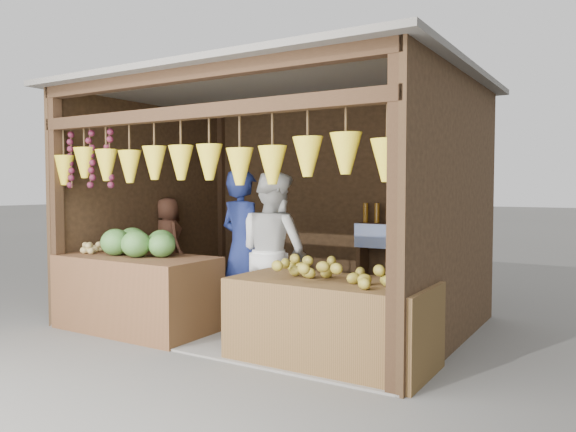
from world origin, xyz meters
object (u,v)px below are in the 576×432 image
(counter_right, at_px, (331,322))
(counter_left, at_px, (137,293))
(man_standing, at_px, (243,249))
(vendor_seated, at_px, (168,239))
(woman_standing, at_px, (274,252))

(counter_right, bearing_deg, counter_left, -178.29)
(counter_left, relative_size, man_standing, 1.00)
(man_standing, relative_size, vendor_seated, 1.55)
(counter_left, bearing_deg, counter_right, 1.71)
(counter_left, relative_size, vendor_seated, 1.55)
(man_standing, height_order, vendor_seated, man_standing)
(counter_left, bearing_deg, vendor_seated, 121.00)
(counter_left, height_order, vendor_seated, vendor_seated)
(counter_left, distance_m, counter_right, 2.29)
(counter_right, bearing_deg, woman_standing, 147.90)
(vendor_seated, bearing_deg, counter_right, 178.29)
(counter_right, bearing_deg, vendor_seated, 158.27)
(counter_right, bearing_deg, man_standing, 156.89)
(counter_right, height_order, woman_standing, woman_standing)
(counter_left, relative_size, woman_standing, 1.02)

